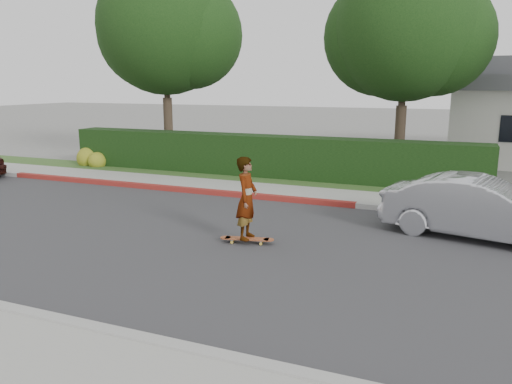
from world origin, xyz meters
TOP-DOWN VIEW (x-y plane):
  - ground at (0.00, 0.00)m, footprint 120.00×120.00m
  - road at (0.00, 0.00)m, footprint 60.00×8.00m
  - curb_near at (0.00, -4.10)m, footprint 60.00×0.20m
  - sidewalk_near at (0.00, -5.00)m, footprint 60.00×1.60m
  - curb_far at (0.00, 4.10)m, footprint 60.00×0.20m
  - curb_red_section at (-5.00, 4.10)m, footprint 12.00×0.21m
  - sidewalk_far at (0.00, 5.00)m, footprint 60.00×1.60m
  - planting_strip at (0.00, 6.60)m, footprint 60.00×1.60m
  - hedge at (-3.00, 7.20)m, footprint 15.00×1.00m
  - flowering_shrub at (-10.01, 6.74)m, footprint 1.40×1.00m
  - tree_left at (-7.51, 8.69)m, footprint 5.99×5.21m
  - tree_center at (1.49, 9.19)m, footprint 5.66×4.84m
  - skateboard at (-0.52, 0.23)m, footprint 1.15×0.47m
  - skateboarder at (-0.52, 0.23)m, footprint 0.46×0.66m
  - car_silver at (3.94, 2.45)m, footprint 4.21×2.18m

SIDE VIEW (x-z plane):
  - ground at x=0.00m, z-range 0.00..0.00m
  - road at x=0.00m, z-range 0.00..0.01m
  - planting_strip at x=0.00m, z-range 0.00..0.10m
  - sidewalk_near at x=0.00m, z-range 0.00..0.12m
  - sidewalk_far at x=0.00m, z-range 0.00..0.12m
  - curb_near at x=0.00m, z-range 0.00..0.15m
  - curb_far at x=0.00m, z-range 0.00..0.15m
  - curb_red_section at x=-5.00m, z-range 0.00..0.15m
  - skateboard at x=-0.52m, z-range 0.05..0.15m
  - flowering_shrub at x=-10.01m, z-range -0.12..0.78m
  - car_silver at x=3.94m, z-range 0.00..1.32m
  - hedge at x=-3.00m, z-range 0.00..1.50m
  - skateboarder at x=-0.52m, z-range 0.12..1.83m
  - tree_center at x=1.49m, z-range 1.18..8.62m
  - tree_left at x=-7.51m, z-range 1.26..9.26m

